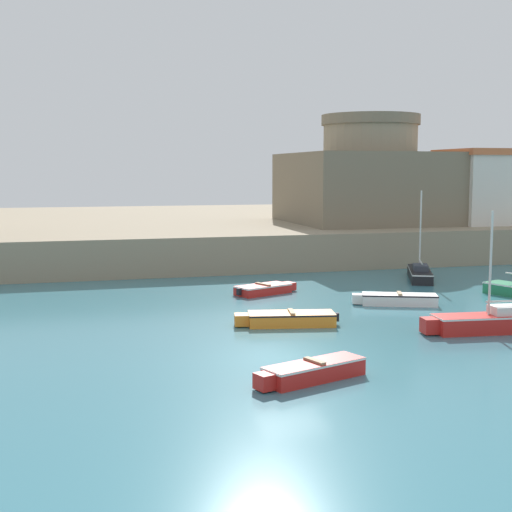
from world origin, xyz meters
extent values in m
plane|color=teal|center=(0.00, 0.00, 0.00)|extent=(200.00, 200.00, 0.00)
cube|color=gray|center=(0.00, 39.80, 1.23)|extent=(120.00, 40.00, 2.46)
cube|color=orange|center=(1.58, 4.93, 0.28)|extent=(3.87, 2.03, 0.55)
cube|color=orange|center=(-0.53, 5.33, 0.28)|extent=(0.74, 0.85, 0.47)
cube|color=black|center=(1.58, 4.93, 0.51)|extent=(3.91, 2.05, 0.07)
cube|color=#997F5B|center=(1.58, 4.93, 0.59)|extent=(0.41, 1.18, 0.08)
cube|color=black|center=(3.50, 4.56, 0.33)|extent=(0.23, 0.23, 0.36)
cube|color=black|center=(13.11, 15.21, 0.31)|extent=(3.12, 5.05, 0.62)
cube|color=black|center=(14.23, 17.74, 0.31)|extent=(0.83, 0.77, 0.53)
cube|color=white|center=(13.11, 15.21, 0.58)|extent=(3.15, 5.10, 0.07)
cylinder|color=silver|center=(13.26, 15.55, 3.01)|extent=(0.10, 0.10, 4.79)
cylinder|color=silver|center=(12.86, 14.64, 1.17)|extent=(0.98, 2.09, 0.08)
cube|color=#333842|center=(12.91, 14.75, 0.80)|extent=(1.38, 1.71, 0.36)
cube|color=white|center=(8.17, 7.96, 0.28)|extent=(3.79, 2.35, 0.55)
cube|color=white|center=(6.24, 8.70, 0.28)|extent=(0.69, 0.75, 0.47)
cube|color=black|center=(8.17, 7.96, 0.51)|extent=(3.82, 2.37, 0.07)
cube|color=#997F5B|center=(8.17, 7.96, 0.59)|extent=(0.53, 0.95, 0.08)
cube|color=red|center=(-0.18, -2.90, 0.29)|extent=(3.62, 2.19, 0.58)
cube|color=red|center=(-2.03, -3.58, 0.29)|extent=(0.65, 0.71, 0.49)
cube|color=white|center=(-0.18, -2.90, 0.54)|extent=(3.66, 2.22, 0.07)
cube|color=#997F5B|center=(-0.18, -2.90, 0.62)|extent=(0.50, 0.91, 0.08)
cube|color=red|center=(2.49, 12.76, 0.25)|extent=(3.28, 2.40, 0.49)
cube|color=red|center=(4.14, 13.46, 0.25)|extent=(0.83, 0.90, 0.42)
cube|color=white|center=(2.49, 12.76, 0.45)|extent=(3.31, 2.42, 0.07)
cube|color=#997F5B|center=(2.49, 12.76, 0.53)|extent=(0.63, 1.11, 0.08)
cube|color=black|center=(1.00, 12.12, 0.30)|extent=(0.26, 0.26, 0.36)
cube|color=red|center=(9.41, 1.54, 0.36)|extent=(5.40, 1.86, 0.72)
cube|color=red|center=(6.47, 1.84, 0.36)|extent=(0.67, 0.79, 0.62)
cube|color=white|center=(9.41, 1.54, 0.68)|extent=(5.46, 1.88, 0.07)
cylinder|color=silver|center=(9.01, 1.58, 2.86)|extent=(0.10, 0.10, 4.28)
cube|color=silver|center=(9.93, 1.49, 0.90)|extent=(1.67, 1.09, 0.36)
cube|color=#796C57|center=(16.00, 29.35, 5.22)|extent=(12.56, 12.56, 5.51)
cylinder|color=gray|center=(16.00, 29.35, 6.32)|extent=(7.43, 7.43, 7.71)
cylinder|color=#796C57|center=(16.00, 29.35, 10.57)|extent=(7.80, 7.80, 0.80)
cube|color=silver|center=(24.00, 25.64, 5.10)|extent=(5.64, 5.98, 5.28)
cube|color=#C1663D|center=(24.00, 25.64, 7.99)|extent=(5.92, 6.28, 0.50)
camera|label=1|loc=(-7.71, -23.72, 6.65)|focal=50.00mm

